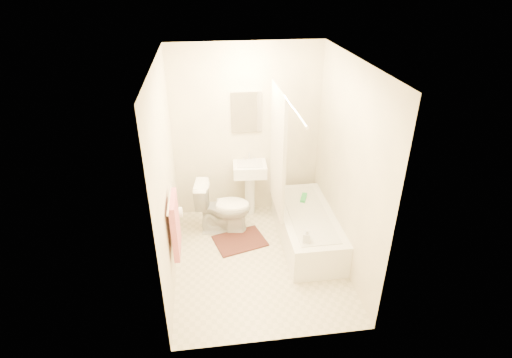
{
  "coord_description": "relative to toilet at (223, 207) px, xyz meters",
  "views": [
    {
      "loc": [
        -0.54,
        -3.82,
        3.21
      ],
      "look_at": [
        0.0,
        0.25,
        1.0
      ],
      "focal_mm": 28.0,
      "sensor_mm": 36.0,
      "label": 1
    }
  ],
  "objects": [
    {
      "name": "wall_right",
      "position": [
        1.38,
        -0.7,
        0.84
      ],
      "size": [
        0.02,
        2.4,
        2.4
      ],
      "primitive_type": "cube",
      "color": "beige",
      "rests_on": "ground"
    },
    {
      "name": "floor",
      "position": [
        0.38,
        -0.7,
        -0.36
      ],
      "size": [
        2.4,
        2.4,
        0.0
      ],
      "primitive_type": "plane",
      "color": "beige",
      "rests_on": "ground"
    },
    {
      "name": "bathtub",
      "position": [
        1.05,
        -0.4,
        -0.15
      ],
      "size": [
        0.67,
        1.52,
        0.43
      ],
      "primitive_type": null,
      "color": "white",
      "rests_on": "floor"
    },
    {
      "name": "toilet_paper",
      "position": [
        -0.55,
        -0.58,
        0.34
      ],
      "size": [
        0.11,
        0.12,
        0.12
      ],
      "primitive_type": "cylinder",
      "rotation": [
        0.0,
        1.57,
        0.0
      ],
      "color": "white",
      "rests_on": "wall_left"
    },
    {
      "name": "wall_left",
      "position": [
        -0.62,
        -0.7,
        0.84
      ],
      "size": [
        0.02,
        2.4,
        2.4
      ],
      "primitive_type": "cube",
      "color": "beige",
      "rests_on": "ground"
    },
    {
      "name": "bath_mat",
      "position": [
        0.19,
        -0.3,
        -0.35
      ],
      "size": [
        0.74,
        0.63,
        0.02
      ],
      "primitive_type": "cube",
      "rotation": [
        0.0,
        0.0,
        0.28
      ],
      "color": "#48251B",
      "rests_on": "floor"
    },
    {
      "name": "ceiling",
      "position": [
        0.38,
        -0.7,
        2.04
      ],
      "size": [
        2.4,
        2.4,
        0.0
      ],
      "primitive_type": "plane",
      "color": "white",
      "rests_on": "ground"
    },
    {
      "name": "mirror",
      "position": [
        0.38,
        0.48,
        1.14
      ],
      "size": [
        0.4,
        0.03,
        0.55
      ],
      "primitive_type": "cube",
      "color": "white",
      "rests_on": "wall_back"
    },
    {
      "name": "shower_curtain",
      "position": [
        0.68,
        -0.2,
        0.86
      ],
      "size": [
        0.04,
        0.8,
        1.55
      ],
      "primitive_type": "cube",
      "color": "silver",
      "rests_on": "curtain_rod"
    },
    {
      "name": "toilet",
      "position": [
        0.0,
        0.0,
        0.0
      ],
      "size": [
        0.78,
        0.5,
        0.72
      ],
      "primitive_type": "imported",
      "rotation": [
        0.0,
        0.0,
        1.44
      ],
      "color": "silver",
      "rests_on": "floor"
    },
    {
      "name": "towel",
      "position": [
        -0.55,
        -0.95,
        0.42
      ],
      "size": [
        0.06,
        0.45,
        0.66
      ],
      "primitive_type": "cube",
      "color": "#CC7266",
      "rests_on": "towel_bar"
    },
    {
      "name": "scrub_brush",
      "position": [
        1.08,
        -0.05,
        0.09
      ],
      "size": [
        0.14,
        0.23,
        0.04
      ],
      "primitive_type": "cube",
      "rotation": [
        0.0,
        0.0,
        -0.38
      ],
      "color": "green",
      "rests_on": "bathtub"
    },
    {
      "name": "sink",
      "position": [
        0.4,
        0.36,
        0.08
      ],
      "size": [
        0.47,
        0.39,
        0.88
      ],
      "primitive_type": null,
      "rotation": [
        0.0,
        0.0,
        -0.07
      ],
      "color": "white",
      "rests_on": "floor"
    },
    {
      "name": "wall_back",
      "position": [
        0.38,
        0.5,
        0.84
      ],
      "size": [
        2.0,
        0.02,
        2.4
      ],
      "primitive_type": "cube",
      "color": "beige",
      "rests_on": "ground"
    },
    {
      "name": "curtain_rod",
      "position": [
        0.68,
        -0.6,
        1.64
      ],
      "size": [
        0.03,
        1.7,
        0.03
      ],
      "primitive_type": "cylinder",
      "rotation": [
        1.57,
        0.0,
        0.0
      ],
      "color": "silver",
      "rests_on": "wall_back"
    },
    {
      "name": "towel_bar",
      "position": [
        -0.58,
        -0.95,
        0.74
      ],
      "size": [
        0.02,
        0.6,
        0.02
      ],
      "primitive_type": "cylinder",
      "rotation": [
        1.57,
        0.0,
        0.0
      ],
      "color": "silver",
      "rests_on": "wall_left"
    },
    {
      "name": "soap_bottle",
      "position": [
        0.89,
        -0.97,
        0.16
      ],
      "size": [
        0.1,
        0.1,
        0.18
      ],
      "primitive_type": "imported",
      "rotation": [
        0.0,
        0.0,
        -0.31
      ],
      "color": "silver",
      "rests_on": "bathtub"
    }
  ]
}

